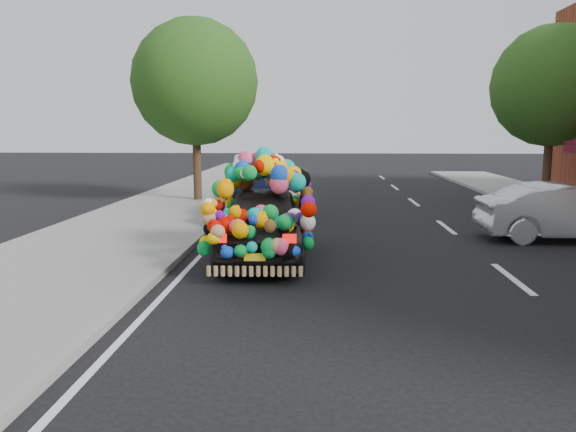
# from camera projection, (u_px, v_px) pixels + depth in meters

# --- Properties ---
(ground) EXTENTS (100.00, 100.00, 0.00)m
(ground) POSITION_uv_depth(u_px,v_px,m) (298.00, 276.00, 9.63)
(ground) COLOR black
(ground) RESTS_ON ground
(sidewalk) EXTENTS (4.00, 60.00, 0.12)m
(sidewalk) POSITION_uv_depth(u_px,v_px,m) (54.00, 269.00, 9.86)
(sidewalk) COLOR gray
(sidewalk) RESTS_ON ground
(kerb) EXTENTS (0.15, 60.00, 0.13)m
(kerb) POSITION_uv_depth(u_px,v_px,m) (164.00, 270.00, 9.75)
(kerb) COLOR gray
(kerb) RESTS_ON ground
(lane_markings) EXTENTS (6.00, 50.00, 0.01)m
(lane_markings) POSITION_uv_depth(u_px,v_px,m) (512.00, 278.00, 9.43)
(lane_markings) COLOR silver
(lane_markings) RESTS_ON ground
(tree_near_sidewalk) EXTENTS (4.20, 4.20, 6.13)m
(tree_near_sidewalk) POSITION_uv_depth(u_px,v_px,m) (195.00, 82.00, 18.60)
(tree_near_sidewalk) COLOR #332114
(tree_near_sidewalk) RESTS_ON ground
(tree_far_b) EXTENTS (4.00, 4.00, 5.90)m
(tree_far_b) POSITION_uv_depth(u_px,v_px,m) (553.00, 86.00, 18.46)
(tree_far_b) COLOR #332114
(tree_far_b) RESTS_ON ground
(plush_art_car) EXTENTS (2.15, 4.32, 2.03)m
(plush_art_car) POSITION_uv_depth(u_px,v_px,m) (263.00, 205.00, 10.83)
(plush_art_car) COLOR black
(plush_art_car) RESTS_ON ground
(navy_sedan) EXTENTS (2.41, 4.77, 1.33)m
(navy_sedan) POSITION_uv_depth(u_px,v_px,m) (261.00, 196.00, 15.39)
(navy_sedan) COLOR black
(navy_sedan) RESTS_ON ground
(silver_hatchback) EXTENTS (3.93, 1.42, 1.29)m
(silver_hatchback) POSITION_uv_depth(u_px,v_px,m) (569.00, 212.00, 12.56)
(silver_hatchback) COLOR #B7B8BE
(silver_hatchback) RESTS_ON ground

